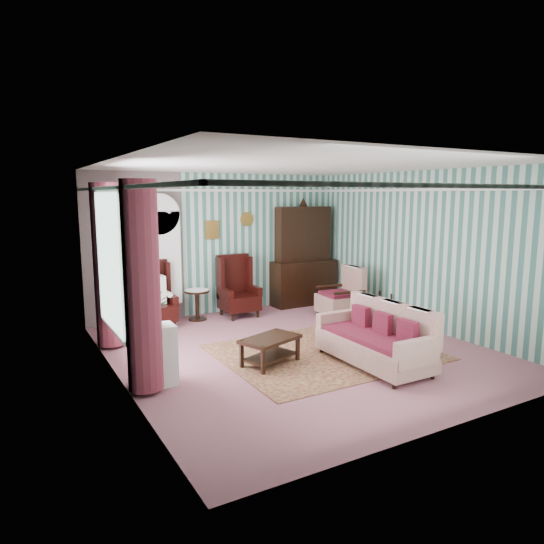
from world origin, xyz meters
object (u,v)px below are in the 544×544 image
wingback_left (154,295)px  sofa (374,327)px  nest_table (377,306)px  coffee_table (270,351)px  dresser_hutch (304,253)px  wingback_right (239,286)px  round_side_table (197,305)px  floral_armchair (340,294)px  bookcase (160,265)px  seated_woman (154,297)px  plant_stand (154,356)px

wingback_left → sofa: bearing=-58.3°
nest_table → coffee_table: nest_table is taller
sofa → coffee_table: bearing=60.2°
dresser_hutch → coffee_table: dresser_hutch is taller
wingback_right → round_side_table: (-0.85, 0.15, -0.33)m
round_side_table → floral_armchair: 2.87m
bookcase → round_side_table: size_ratio=3.73×
bookcase → coffee_table: bookcase is taller
nest_table → coffee_table: 3.40m
seated_woman → round_side_table: bearing=9.5°
nest_table → wingback_right: bearing=146.3°
dresser_hutch → plant_stand: 5.31m
wingback_left → wingback_right: size_ratio=1.00×
round_side_table → nest_table: size_ratio=1.11×
wingback_right → nest_table: (2.32, -1.55, -0.35)m
dresser_hutch → nest_table: 2.11m
round_side_table → plant_stand: plant_stand is taller
sofa → floral_armchair: size_ratio=1.88×
wingback_left → coffee_table: (0.90, -2.80, -0.42)m
seated_woman → floral_armchair: seated_woman is taller
dresser_hutch → sofa: 4.09m
seated_woman → sofa: (2.20, -3.56, -0.02)m
sofa → wingback_right: bearing=7.8°
bookcase → plant_stand: (-1.05, -3.14, -0.72)m
round_side_table → floral_armchair: bearing=-25.7°
dresser_hutch → plant_stand: size_ratio=2.95×
dresser_hutch → wingback_left: dresser_hutch is taller
seated_woman → wingback_right: bearing=0.0°
round_side_table → plant_stand: 3.36m
bookcase → round_side_table: bookcase is taller
wingback_right → round_side_table: bearing=170.0°
dresser_hutch → wingback_right: bearing=-171.2°
bookcase → sofa: 4.44m
dresser_hutch → seated_woman: (-3.50, -0.27, -0.59)m
plant_stand → coffee_table: (1.70, -0.05, -0.19)m
wingback_right → round_side_table: wingback_right is taller
wingback_left → dresser_hutch: bearing=4.4°
bookcase → wingback_left: bearing=-122.7°
wingback_left → round_side_table: wingback_left is taller
bookcase → wingback_left: bookcase is taller
plant_stand → round_side_table: bearing=59.6°
dresser_hutch → floral_armchair: bearing=-90.8°
nest_table → coffee_table: (-3.17, -1.25, -0.06)m
wingback_right → seated_woman: 1.75m
wingback_left → round_side_table: bearing=9.5°
wingback_right → plant_stand: (-2.55, -2.75, -0.22)m
seated_woman → coffee_table: size_ratio=1.35×
seated_woman → nest_table: 4.37m
nest_table → plant_stand: bearing=-166.2°
round_side_table → coffee_table: bearing=-89.9°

